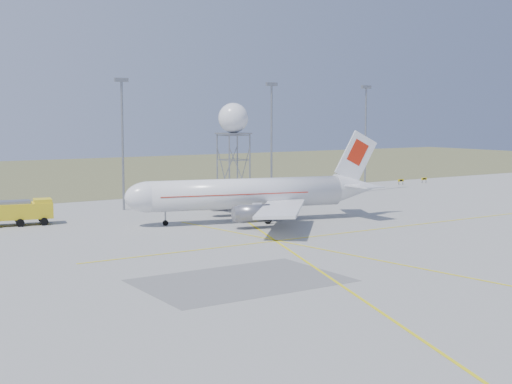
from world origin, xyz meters
TOP-DOWN VIEW (x-y plane):
  - grass_strip at (0.00, 140.00)m, footprint 400.00×120.00m
  - mast_b at (-10.00, 66.00)m, footprint 2.20×0.50m
  - mast_c at (18.00, 66.00)m, footprint 2.20×0.50m
  - mast_d at (40.00, 66.00)m, footprint 2.20×0.50m
  - taxi_sign_near at (55.60, 72.00)m, footprint 1.60×0.17m
  - taxi_sign_far at (62.60, 72.00)m, footprint 1.60×0.17m
  - airliner_main at (0.12, 44.77)m, footprint 36.61×34.84m
  - radar_tower at (4.08, 56.03)m, footprint 4.60×4.60m
  - fire_truck at (-27.73, 58.78)m, footprint 9.06×4.77m

SIDE VIEW (x-z plane):
  - grass_strip at x=0.00m, z-range 0.00..0.03m
  - taxi_sign_near at x=55.60m, z-range 0.29..1.49m
  - taxi_sign_far at x=62.60m, z-range 0.29..1.49m
  - fire_truck at x=-27.73m, z-range -0.07..3.40m
  - airliner_main at x=0.12m, z-range -2.44..10.15m
  - radar_tower at x=4.08m, z-range 1.02..17.69m
  - mast_b at x=-10.00m, z-range 1.82..22.32m
  - mast_c at x=18.00m, z-range 1.82..22.32m
  - mast_d at x=40.00m, z-range 1.82..22.32m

